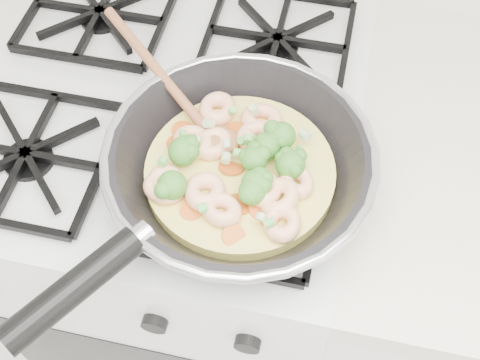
# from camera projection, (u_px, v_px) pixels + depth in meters

# --- Properties ---
(stove) EXTENTS (0.60, 0.60, 0.92)m
(stove) POSITION_uv_depth(u_px,v_px,m) (184.00, 239.00, 1.29)
(stove) COLOR white
(stove) RESTS_ON ground
(skillet) EXTENTS (0.41, 0.49, 0.10)m
(skillet) POSITION_uv_depth(u_px,v_px,m) (237.00, 168.00, 0.78)
(skillet) COLOR black
(skillet) RESTS_ON stove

